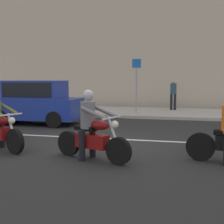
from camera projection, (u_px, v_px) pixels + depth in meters
name	position (u px, v px, depth m)	size (l,w,h in m)	color
ground_plane	(96.00, 145.00, 8.54)	(80.00, 80.00, 0.00)	#252525
sidewalk_slab	(137.00, 112.00, 16.28)	(40.00, 4.40, 0.14)	#A8A399
lane_marking_stripe	(115.00, 139.00, 9.34)	(18.00, 0.14, 0.01)	silver
motorcycle_with_rider_gray	(92.00, 132.00, 6.90)	(1.96, 0.94, 1.62)	black
parked_hatchback_cobalt_blue	(36.00, 102.00, 12.39)	(3.67, 1.76, 1.80)	navy
street_sign_post	(137.00, 80.00, 15.05)	(0.44, 0.08, 2.75)	gray
pedestrian_bystander	(173.00, 92.00, 16.68)	(0.34, 0.34, 1.69)	black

